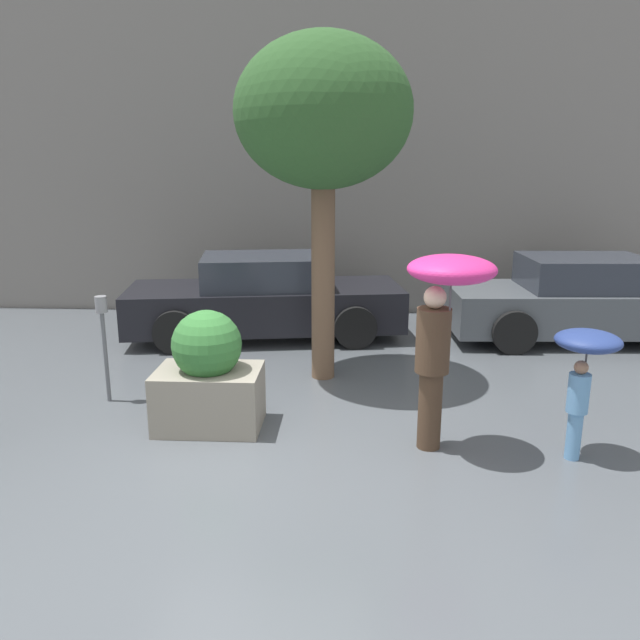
# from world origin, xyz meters

# --- Properties ---
(ground_plane) EXTENTS (40.00, 40.00, 0.00)m
(ground_plane) POSITION_xyz_m (0.00, 0.00, 0.00)
(ground_plane) COLOR #51565B
(building_facade) EXTENTS (18.00, 0.30, 6.00)m
(building_facade) POSITION_xyz_m (0.00, 6.50, 3.00)
(building_facade) COLOR gray
(building_facade) RESTS_ON ground
(planter_box) EXTENTS (1.16, 0.78, 1.34)m
(planter_box) POSITION_xyz_m (-0.58, 0.81, 0.60)
(planter_box) COLOR gray
(planter_box) RESTS_ON ground
(person_adult) EXTENTS (0.86, 0.86, 2.03)m
(person_adult) POSITION_xyz_m (1.90, 0.37, 1.50)
(person_adult) COLOR #473323
(person_adult) RESTS_ON ground
(person_child) EXTENTS (0.63, 0.63, 1.31)m
(person_child) POSITION_xyz_m (3.27, 0.28, 1.03)
(person_child) COLOR #669ED1
(person_child) RESTS_ON ground
(parked_car_near) EXTENTS (4.72, 2.37, 1.38)m
(parked_car_near) POSITION_xyz_m (-0.45, 4.53, 0.64)
(parked_car_near) COLOR black
(parked_car_near) RESTS_ON ground
(parked_car_far) EXTENTS (4.41, 2.03, 1.38)m
(parked_car_far) POSITION_xyz_m (4.80, 4.65, 0.64)
(parked_car_far) COLOR #4C5156
(parked_car_far) RESTS_ON ground
(street_tree) EXTENTS (2.24, 2.24, 4.45)m
(street_tree) POSITION_xyz_m (0.61, 2.54, 3.43)
(street_tree) COLOR brown
(street_tree) RESTS_ON ground
(parking_meter) EXTENTS (0.14, 0.14, 1.33)m
(parking_meter) POSITION_xyz_m (-2.00, 1.50, 0.95)
(parking_meter) COLOR #595B60
(parking_meter) RESTS_ON ground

